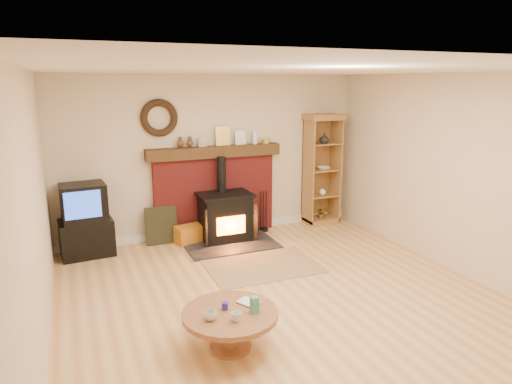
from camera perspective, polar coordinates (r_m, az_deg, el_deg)
name	(u,v)px	position (r m, az deg, el deg)	size (l,w,h in m)	color
ground	(287,303)	(5.42, 3.86, -13.64)	(5.50, 5.50, 0.00)	tan
room_shell	(284,154)	(4.96, 3.50, 4.73)	(5.02, 5.52, 2.61)	beige
chimney_breast	(215,187)	(7.49, -5.14, 0.60)	(2.20, 0.22, 1.78)	maroon
wood_stove	(226,218)	(7.25, -3.81, -3.27)	(1.40, 1.00, 1.33)	black
area_rug	(263,266)	(6.37, 0.84, -9.23)	(1.52, 1.05, 0.01)	brown
tv_unit	(85,222)	(7.05, -20.54, -3.49)	(0.77, 0.57, 1.07)	black
curio_cabinet	(321,170)	(8.13, 8.13, 2.79)	(0.62, 0.45, 1.95)	brown
firelog_box	(190,234)	(7.29, -8.21, -5.25)	(0.45, 0.28, 0.28)	yellow
leaning_painting	(161,225)	(7.30, -11.74, -4.10)	(0.49, 0.03, 0.59)	black
fire_tools	(263,223)	(7.78, 0.94, -3.94)	(0.16, 0.16, 0.70)	black
coffee_table	(230,319)	(4.44, -3.23, -15.53)	(0.91, 0.91, 0.55)	brown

